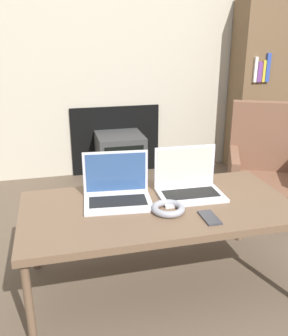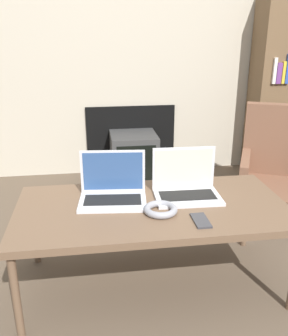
{
  "view_description": "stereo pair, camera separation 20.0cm",
  "coord_description": "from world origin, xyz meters",
  "px_view_note": "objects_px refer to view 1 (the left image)",
  "views": [
    {
      "loc": [
        -0.48,
        -1.3,
        1.29
      ],
      "look_at": [
        0.0,
        0.63,
        0.56
      ],
      "focal_mm": 40.0,
      "sensor_mm": 36.0,
      "label": 1
    },
    {
      "loc": [
        -0.28,
        -1.34,
        1.29
      ],
      "look_at": [
        0.0,
        0.63,
        0.56
      ],
      "focal_mm": 40.0,
      "sensor_mm": 36.0,
      "label": 2
    }
  ],
  "objects_px": {
    "laptop_right": "(188,184)",
    "armchair": "(268,160)",
    "laptop_left": "(117,191)",
    "phone": "(210,218)",
    "headphones": "(168,208)",
    "tv": "(120,158)"
  },
  "relations": [
    {
      "from": "laptop_right",
      "to": "armchair",
      "type": "height_order",
      "value": "armchair"
    },
    {
      "from": "laptop_left",
      "to": "laptop_right",
      "type": "bearing_deg",
      "value": 5.57
    },
    {
      "from": "laptop_right",
      "to": "armchair",
      "type": "xyz_separation_m",
      "value": [
        0.91,
        0.68,
        -0.17
      ]
    },
    {
      "from": "phone",
      "to": "armchair",
      "type": "distance_m",
      "value": 1.34
    },
    {
      "from": "headphones",
      "to": "tv",
      "type": "distance_m",
      "value": 1.62
    },
    {
      "from": "laptop_right",
      "to": "headphones",
      "type": "bearing_deg",
      "value": -131.22
    },
    {
      "from": "phone",
      "to": "armchair",
      "type": "bearing_deg",
      "value": 47.02
    },
    {
      "from": "laptop_right",
      "to": "tv",
      "type": "distance_m",
      "value": 1.45
    },
    {
      "from": "laptop_left",
      "to": "phone",
      "type": "relative_size",
      "value": 2.55
    },
    {
      "from": "phone",
      "to": "tv",
      "type": "xyz_separation_m",
      "value": [
        -0.11,
        1.71,
        -0.26
      ]
    },
    {
      "from": "headphones",
      "to": "phone",
      "type": "distance_m",
      "value": 0.2
    },
    {
      "from": "laptop_left",
      "to": "phone",
      "type": "bearing_deg",
      "value": -32.25
    },
    {
      "from": "laptop_right",
      "to": "armchair",
      "type": "distance_m",
      "value": 1.15
    },
    {
      "from": "phone",
      "to": "tv",
      "type": "bearing_deg",
      "value": 93.81
    },
    {
      "from": "headphones",
      "to": "phone",
      "type": "bearing_deg",
      "value": -34.28
    },
    {
      "from": "armchair",
      "to": "laptop_right",
      "type": "bearing_deg",
      "value": -118.51
    },
    {
      "from": "tv",
      "to": "armchair",
      "type": "height_order",
      "value": "armchair"
    },
    {
      "from": "laptop_left",
      "to": "laptop_right",
      "type": "xyz_separation_m",
      "value": [
        0.39,
        0.0,
        0.0
      ]
    },
    {
      "from": "laptop_left",
      "to": "headphones",
      "type": "height_order",
      "value": "laptop_left"
    },
    {
      "from": "headphones",
      "to": "phone",
      "type": "height_order",
      "value": "headphones"
    },
    {
      "from": "laptop_left",
      "to": "tv",
      "type": "bearing_deg",
      "value": 84.72
    },
    {
      "from": "tv",
      "to": "phone",
      "type": "bearing_deg",
      "value": -86.19
    }
  ]
}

